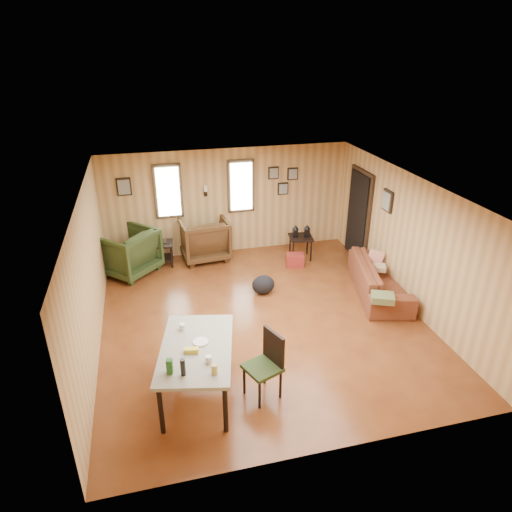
# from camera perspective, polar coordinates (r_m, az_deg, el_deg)

# --- Properties ---
(room) EXTENTS (5.54, 6.04, 2.44)m
(room) POSITION_cam_1_polar(r_m,az_deg,el_deg) (7.90, 1.41, 0.76)
(room) COLOR brown
(room) RESTS_ON ground
(sofa) EXTENTS (1.13, 2.22, 0.83)m
(sofa) POSITION_cam_1_polar(r_m,az_deg,el_deg) (9.14, 15.26, -2.07)
(sofa) COLOR brown
(sofa) RESTS_ON ground
(recliner_brown) EXTENTS (1.10, 1.04, 1.05)m
(recliner_brown) POSITION_cam_1_polar(r_m,az_deg,el_deg) (10.25, -6.53, 2.44)
(recliner_brown) COLOR #442A14
(recliner_brown) RESTS_ON ground
(recliner_green) EXTENTS (1.41, 1.41, 1.06)m
(recliner_green) POSITION_cam_1_polar(r_m,az_deg,el_deg) (9.88, -15.76, 0.74)
(recliner_green) COLOR #2B391A
(recliner_green) RESTS_ON ground
(end_table) EXTENTS (0.54, 0.50, 0.64)m
(end_table) POSITION_cam_1_polar(r_m,az_deg,el_deg) (10.14, -11.73, 0.75)
(end_table) COLOR black
(end_table) RESTS_ON ground
(side_table) EXTENTS (0.57, 0.57, 0.80)m
(side_table) POSITION_cam_1_polar(r_m,az_deg,el_deg) (10.22, 5.64, 2.56)
(side_table) COLOR black
(side_table) RESTS_ON ground
(cooler) EXTENTS (0.43, 0.35, 0.27)m
(cooler) POSITION_cam_1_polar(r_m,az_deg,el_deg) (10.01, 4.90, -0.49)
(cooler) COLOR maroon
(cooler) RESTS_ON ground
(backpack) EXTENTS (0.51, 0.43, 0.38)m
(backpack) POSITION_cam_1_polar(r_m,az_deg,el_deg) (8.87, 0.91, -3.62)
(backpack) COLOR black
(backpack) RESTS_ON ground
(sofa_pillows) EXTENTS (0.95, 1.65, 0.34)m
(sofa_pillows) POSITION_cam_1_polar(r_m,az_deg,el_deg) (8.74, 15.15, -2.78)
(sofa_pillows) COLOR #586136
(sofa_pillows) RESTS_ON sofa
(dining_table) EXTENTS (1.26, 1.74, 1.03)m
(dining_table) POSITION_cam_1_polar(r_m,az_deg,el_deg) (6.26, -7.49, -11.85)
(dining_table) COLOR gray
(dining_table) RESTS_ON ground
(dining_chair) EXTENTS (0.58, 0.58, 0.98)m
(dining_chair) POSITION_cam_1_polar(r_m,az_deg,el_deg) (6.36, 1.37, -13.03)
(dining_chair) COLOR #2B391A
(dining_chair) RESTS_ON ground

